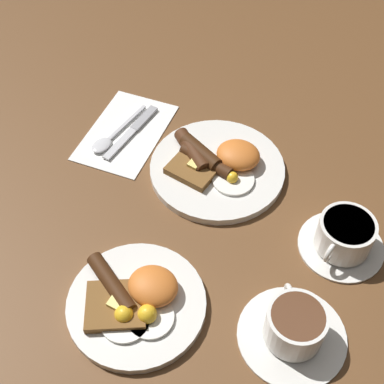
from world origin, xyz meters
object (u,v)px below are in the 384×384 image
knife (134,129)px  teacup_far (294,328)px  breakfast_plate_near (217,165)px  breakfast_plate_far (136,301)px  teacup_near (344,237)px  spoon (108,140)px

knife → teacup_far: bearing=62.0°
breakfast_plate_near → breakfast_plate_far: breakfast_plate_near is taller
teacup_near → spoon: bearing=-6.8°
breakfast_plate_near → breakfast_plate_far: bearing=88.8°
knife → spoon: size_ratio=1.05×
breakfast_plate_far → spoon: breakfast_plate_far is taller
breakfast_plate_near → teacup_near: teacup_near is taller
spoon → breakfast_plate_near: bearing=104.5°
breakfast_plate_near → spoon: (0.22, 0.02, -0.01)m
teacup_near → spoon: (0.48, -0.06, -0.02)m
teacup_far → spoon: bearing=-28.3°
teacup_far → knife: bearing=-35.0°
breakfast_plate_far → teacup_near: bearing=-138.1°
breakfast_plate_near → teacup_far: (-0.23, 0.26, 0.01)m
teacup_far → knife: 0.51m
breakfast_plate_far → spoon: 0.37m
breakfast_plate_far → spoon: size_ratio=1.32×
teacup_far → knife: size_ratio=0.96×
breakfast_plate_near → spoon: bearing=4.8°
teacup_near → breakfast_plate_far: bearing=41.9°
spoon → teacup_far: bearing=71.3°
breakfast_plate_far → breakfast_plate_near: bearing=-91.2°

